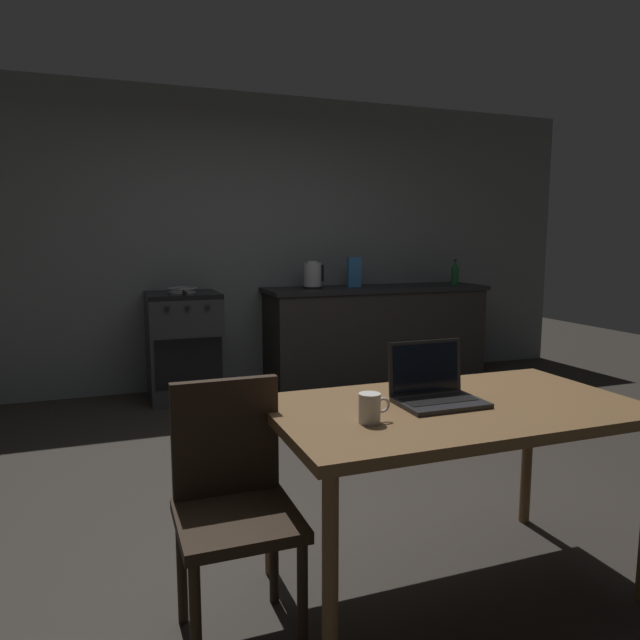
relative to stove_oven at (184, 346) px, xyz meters
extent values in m
plane|color=#2D2823|center=(0.60, -2.29, -0.46)|extent=(12.00, 12.00, 0.00)
cube|color=slate|center=(0.90, 0.35, 0.88)|extent=(6.40, 0.10, 2.68)
cube|color=#282623|center=(1.82, 0.00, -0.02)|extent=(2.10, 0.60, 0.88)
cube|color=black|center=(1.82, 0.00, 0.44)|extent=(2.16, 0.64, 0.04)
cube|color=#2D2D30|center=(0.00, 0.00, -0.02)|extent=(0.60, 0.60, 0.88)
cube|color=black|center=(0.00, 0.00, 0.44)|extent=(0.60, 0.60, 0.04)
cube|color=black|center=(0.00, -0.30, -0.09)|extent=(0.54, 0.01, 0.40)
cylinder|color=black|center=(-0.16, -0.31, 0.36)|extent=(0.04, 0.02, 0.04)
cylinder|color=black|center=(0.00, -0.31, 0.36)|extent=(0.04, 0.02, 0.04)
cylinder|color=black|center=(0.16, -0.31, 0.36)|extent=(0.04, 0.02, 0.04)
cube|color=brown|center=(0.62, -3.19, 0.27)|extent=(1.40, 0.79, 0.04)
cylinder|color=brown|center=(-0.02, -3.52, -0.11)|extent=(0.05, 0.05, 0.71)
cylinder|color=brown|center=(-0.02, -2.86, -0.11)|extent=(0.05, 0.05, 0.71)
cylinder|color=brown|center=(1.26, -2.86, -0.11)|extent=(0.05, 0.05, 0.71)
cube|color=#2D2116|center=(-0.23, -3.21, -0.02)|extent=(0.40, 0.40, 0.04)
cube|color=#2D2116|center=(-0.23, -3.03, 0.21)|extent=(0.38, 0.04, 0.42)
cylinder|color=#2D2116|center=(-0.40, -3.38, -0.25)|extent=(0.04, 0.04, 0.42)
cylinder|color=#2D2116|center=(-0.06, -3.38, -0.25)|extent=(0.04, 0.04, 0.42)
cylinder|color=#2D2116|center=(-0.40, -3.04, -0.25)|extent=(0.04, 0.04, 0.42)
cylinder|color=#2D2116|center=(-0.06, -3.04, -0.25)|extent=(0.04, 0.04, 0.42)
cube|color=#232326|center=(0.56, -3.18, 0.30)|extent=(0.32, 0.22, 0.02)
cube|color=black|center=(0.56, -3.17, 0.31)|extent=(0.28, 0.12, 0.00)
cube|color=#232326|center=(0.56, -3.06, 0.41)|extent=(0.32, 0.03, 0.21)
cube|color=black|center=(0.56, -3.07, 0.41)|extent=(0.29, 0.02, 0.18)
cylinder|color=black|center=(1.18, 0.00, 0.47)|extent=(0.17, 0.17, 0.02)
cylinder|color=#B2B5BA|center=(1.18, 0.00, 0.59)|extent=(0.17, 0.17, 0.22)
cylinder|color=#B2B5BA|center=(1.18, 0.00, 0.71)|extent=(0.10, 0.10, 0.02)
cube|color=black|center=(1.27, 0.00, 0.60)|extent=(0.02, 0.02, 0.15)
cylinder|color=#19592D|center=(2.67, -0.05, 0.54)|extent=(0.07, 0.07, 0.17)
cone|color=#19592D|center=(2.67, -0.05, 0.66)|extent=(0.07, 0.07, 0.06)
cylinder|color=black|center=(2.67, -0.05, 0.70)|extent=(0.03, 0.03, 0.02)
cylinder|color=gray|center=(0.00, -0.02, 0.47)|extent=(0.23, 0.23, 0.01)
torus|color=gray|center=(0.00, -0.02, 0.50)|extent=(0.25, 0.25, 0.02)
cylinder|color=black|center=(0.00, -0.22, 0.48)|extent=(0.02, 0.18, 0.02)
cylinder|color=silver|center=(0.22, -3.28, 0.34)|extent=(0.08, 0.08, 0.10)
torus|color=silver|center=(0.27, -3.28, 0.34)|extent=(0.05, 0.01, 0.05)
cube|color=#3372B2|center=(1.60, 0.02, 0.60)|extent=(0.13, 0.05, 0.28)
camera|label=1|loc=(-0.60, -5.02, 0.91)|focal=32.56mm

